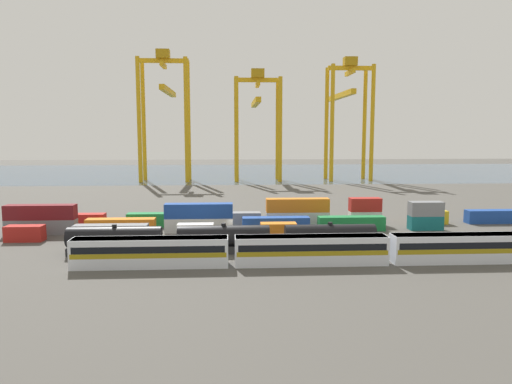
{
  "coord_description": "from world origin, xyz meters",
  "views": [
    {
      "loc": [
        -0.83,
        -81.35,
        17.45
      ],
      "look_at": [
        5.0,
        24.26,
        4.54
      ],
      "focal_mm": 33.19,
      "sensor_mm": 36.0,
      "label": 1
    }
  ],
  "objects_px": {
    "shipping_container_20": "(431,217)",
    "gantry_crane_central": "(257,113)",
    "shipping_container_21": "(496,216)",
    "gantry_crane_west": "(165,103)",
    "shipping_container_18": "(365,218)",
    "passenger_train": "(311,249)",
    "gantry_crane_east": "(347,107)",
    "shipping_container_6": "(121,226)",
    "shipping_container_3": "(278,230)",
    "freight_tank_row": "(224,239)",
    "shipping_container_11": "(425,223)"
  },
  "relations": [
    {
      "from": "shipping_container_21",
      "to": "shipping_container_20",
      "type": "bearing_deg",
      "value": 180.0
    },
    {
      "from": "freight_tank_row",
      "to": "gantry_crane_east",
      "type": "bearing_deg",
      "value": 67.91
    },
    {
      "from": "shipping_container_6",
      "to": "shipping_container_18",
      "type": "relative_size",
      "value": 2.0
    },
    {
      "from": "gantry_crane_west",
      "to": "gantry_crane_central",
      "type": "xyz_separation_m",
      "value": [
        34.71,
        0.25,
        -3.63
      ]
    },
    {
      "from": "shipping_container_3",
      "to": "shipping_container_21",
      "type": "xyz_separation_m",
      "value": [
        44.51,
        11.3,
        0.0
      ]
    },
    {
      "from": "shipping_container_20",
      "to": "gantry_crane_west",
      "type": "bearing_deg",
      "value": 124.54
    },
    {
      "from": "shipping_container_11",
      "to": "gantry_crane_central",
      "type": "relative_size",
      "value": 0.15
    },
    {
      "from": "freight_tank_row",
      "to": "gantry_crane_east",
      "type": "height_order",
      "value": "gantry_crane_east"
    },
    {
      "from": "shipping_container_3",
      "to": "shipping_container_6",
      "type": "height_order",
      "value": "same"
    },
    {
      "from": "shipping_container_18",
      "to": "shipping_container_21",
      "type": "xyz_separation_m",
      "value": [
        26.44,
        0.0,
        0.0
      ]
    },
    {
      "from": "gantry_crane_central",
      "to": "gantry_crane_east",
      "type": "height_order",
      "value": "gantry_crane_east"
    },
    {
      "from": "gantry_crane_east",
      "to": "shipping_container_6",
      "type": "bearing_deg",
      "value": -123.17
    },
    {
      "from": "shipping_container_3",
      "to": "gantry_crane_west",
      "type": "bearing_deg",
      "value": 107.31
    },
    {
      "from": "passenger_train",
      "to": "shipping_container_3",
      "type": "distance_m",
      "value": 16.69
    },
    {
      "from": "gantry_crane_west",
      "to": "gantry_crane_central",
      "type": "height_order",
      "value": "gantry_crane_west"
    },
    {
      "from": "passenger_train",
      "to": "shipping_container_18",
      "type": "bearing_deg",
      "value": 61.05
    },
    {
      "from": "gantry_crane_east",
      "to": "shipping_container_18",
      "type": "bearing_deg",
      "value": -101.53
    },
    {
      "from": "gantry_crane_east",
      "to": "shipping_container_21",
      "type": "bearing_deg",
      "value": -85.46
    },
    {
      "from": "shipping_container_21",
      "to": "shipping_container_11",
      "type": "bearing_deg",
      "value": -161.35
    },
    {
      "from": "passenger_train",
      "to": "shipping_container_21",
      "type": "xyz_separation_m",
      "value": [
        41.79,
        27.75,
        -0.84
      ]
    },
    {
      "from": "shipping_container_6",
      "to": "shipping_container_11",
      "type": "bearing_deg",
      "value": 0.0
    },
    {
      "from": "shipping_container_3",
      "to": "shipping_container_20",
      "type": "xyz_separation_m",
      "value": [
        31.29,
        11.3,
        0.0
      ]
    },
    {
      "from": "shipping_container_20",
      "to": "gantry_crane_east",
      "type": "height_order",
      "value": "gantry_crane_east"
    },
    {
      "from": "shipping_container_20",
      "to": "gantry_crane_central",
      "type": "relative_size",
      "value": 0.15
    },
    {
      "from": "shipping_container_20",
      "to": "shipping_container_18",
      "type": "bearing_deg",
      "value": 180.0
    },
    {
      "from": "shipping_container_3",
      "to": "shipping_container_18",
      "type": "distance_m",
      "value": 21.31
    },
    {
      "from": "gantry_crane_central",
      "to": "shipping_container_21",
      "type": "bearing_deg",
      "value": -65.56
    },
    {
      "from": "shipping_container_21",
      "to": "gantry_crane_west",
      "type": "xyz_separation_m",
      "value": [
        -76.83,
        92.43,
        27.81
      ]
    },
    {
      "from": "shipping_container_3",
      "to": "shipping_container_20",
      "type": "bearing_deg",
      "value": 19.86
    },
    {
      "from": "shipping_container_20",
      "to": "shipping_container_21",
      "type": "bearing_deg",
      "value": 0.0
    },
    {
      "from": "passenger_train",
      "to": "gantry_crane_central",
      "type": "distance_m",
      "value": 122.67
    },
    {
      "from": "shipping_container_20",
      "to": "gantry_crane_central",
      "type": "distance_m",
      "value": 100.05
    },
    {
      "from": "freight_tank_row",
      "to": "gantry_crane_west",
      "type": "height_order",
      "value": "gantry_crane_west"
    },
    {
      "from": "freight_tank_row",
      "to": "shipping_container_21",
      "type": "relative_size",
      "value": 3.75
    },
    {
      "from": "shipping_container_21",
      "to": "shipping_container_6",
      "type": "bearing_deg",
      "value": -175.52
    },
    {
      "from": "shipping_container_11",
      "to": "freight_tank_row",
      "type": "bearing_deg",
      "value": -157.88
    },
    {
      "from": "passenger_train",
      "to": "gantry_crane_east",
      "type": "relative_size",
      "value": 1.37
    },
    {
      "from": "shipping_container_11",
      "to": "gantry_crane_east",
      "type": "distance_m",
      "value": 102.94
    },
    {
      "from": "shipping_container_20",
      "to": "shipping_container_21",
      "type": "relative_size",
      "value": 0.5
    },
    {
      "from": "shipping_container_20",
      "to": "gantry_crane_central",
      "type": "bearing_deg",
      "value": 107.32
    },
    {
      "from": "shipping_container_6",
      "to": "gantry_crane_east",
      "type": "xyz_separation_m",
      "value": [
        64.68,
        98.94,
        26.83
      ]
    },
    {
      "from": "shipping_container_11",
      "to": "shipping_container_18",
      "type": "height_order",
      "value": "same"
    },
    {
      "from": "shipping_container_18",
      "to": "shipping_container_20",
      "type": "relative_size",
      "value": 1.0
    },
    {
      "from": "gantry_crane_central",
      "to": "gantry_crane_east",
      "type": "xyz_separation_m",
      "value": [
        34.71,
        0.61,
        2.64
      ]
    },
    {
      "from": "shipping_container_20",
      "to": "gantry_crane_east",
      "type": "distance_m",
      "value": 97.24
    },
    {
      "from": "passenger_train",
      "to": "shipping_container_3",
      "type": "height_order",
      "value": "passenger_train"
    },
    {
      "from": "shipping_container_3",
      "to": "shipping_container_18",
      "type": "xyz_separation_m",
      "value": [
        18.07,
        11.3,
        0.0
      ]
    },
    {
      "from": "gantry_crane_east",
      "to": "passenger_train",
      "type": "bearing_deg",
      "value": -105.86
    },
    {
      "from": "freight_tank_row",
      "to": "shipping_container_20",
      "type": "relative_size",
      "value": 7.52
    },
    {
      "from": "shipping_container_20",
      "to": "shipping_container_3",
      "type": "bearing_deg",
      "value": -160.14
    }
  ]
}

